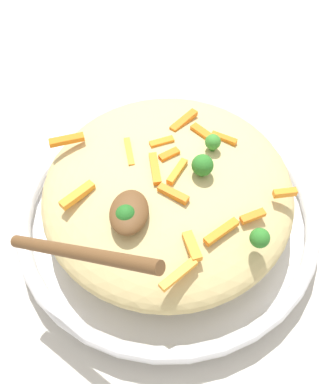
# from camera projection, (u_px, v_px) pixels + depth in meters

# --- Properties ---
(ground_plane) EXTENTS (2.40, 2.40, 0.00)m
(ground_plane) POSITION_uv_depth(u_px,v_px,m) (168.00, 224.00, 0.59)
(ground_plane) COLOR beige
(serving_bowl) EXTENTS (0.38, 0.38, 0.04)m
(serving_bowl) POSITION_uv_depth(u_px,v_px,m) (168.00, 215.00, 0.57)
(serving_bowl) COLOR silver
(serving_bowl) RESTS_ON ground_plane
(pasta_mound) EXTENTS (0.31, 0.30, 0.08)m
(pasta_mound) POSITION_uv_depth(u_px,v_px,m) (168.00, 189.00, 0.53)
(pasta_mound) COLOR #D1BA7A
(pasta_mound) RESTS_ON serving_bowl
(carrot_piece_0) EXTENTS (0.02, 0.04, 0.01)m
(carrot_piece_0) POSITION_uv_depth(u_px,v_px,m) (173.00, 194.00, 0.47)
(carrot_piece_0) COLOR orange
(carrot_piece_0) RESTS_ON pasta_mound
(carrot_piece_1) EXTENTS (0.03, 0.02, 0.01)m
(carrot_piece_1) POSITION_uv_depth(u_px,v_px,m) (192.00, 246.00, 0.44)
(carrot_piece_1) COLOR orange
(carrot_piece_1) RESTS_ON pasta_mound
(carrot_piece_2) EXTENTS (0.02, 0.03, 0.01)m
(carrot_piece_2) POSITION_uv_depth(u_px,v_px,m) (253.00, 216.00, 0.46)
(carrot_piece_2) COLOR orange
(carrot_piece_2) RESTS_ON pasta_mound
(carrot_piece_3) EXTENTS (0.03, 0.03, 0.01)m
(carrot_piece_3) POSITION_uv_depth(u_px,v_px,m) (202.00, 133.00, 0.53)
(carrot_piece_3) COLOR orange
(carrot_piece_3) RESTS_ON pasta_mound
(carrot_piece_4) EXTENTS (0.04, 0.02, 0.01)m
(carrot_piece_4) POSITION_uv_depth(u_px,v_px,m) (155.00, 169.00, 0.49)
(carrot_piece_4) COLOR orange
(carrot_piece_4) RESTS_ON pasta_mound
(carrot_piece_5) EXTENTS (0.04, 0.04, 0.01)m
(carrot_piece_5) POSITION_uv_depth(u_px,v_px,m) (178.00, 274.00, 0.42)
(carrot_piece_5) COLOR orange
(carrot_piece_5) RESTS_ON pasta_mound
(carrot_piece_6) EXTENTS (0.04, 0.03, 0.01)m
(carrot_piece_6) POSITION_uv_depth(u_px,v_px,m) (184.00, 121.00, 0.54)
(carrot_piece_6) COLOR orange
(carrot_piece_6) RESTS_ON pasta_mound
(carrot_piece_7) EXTENTS (0.02, 0.02, 0.01)m
(carrot_piece_7) POSITION_uv_depth(u_px,v_px,m) (171.00, 155.00, 0.50)
(carrot_piece_7) COLOR orange
(carrot_piece_7) RESTS_ON pasta_mound
(carrot_piece_8) EXTENTS (0.04, 0.03, 0.01)m
(carrot_piece_8) POSITION_uv_depth(u_px,v_px,m) (77.00, 195.00, 0.48)
(carrot_piece_8) COLOR orange
(carrot_piece_8) RESTS_ON pasta_mound
(carrot_piece_9) EXTENTS (0.02, 0.03, 0.01)m
(carrot_piece_9) POSITION_uv_depth(u_px,v_px,m) (162.00, 142.00, 0.52)
(carrot_piece_9) COLOR orange
(carrot_piece_9) RESTS_ON pasta_mound
(carrot_piece_10) EXTENTS (0.01, 0.03, 0.01)m
(carrot_piece_10) POSITION_uv_depth(u_px,v_px,m) (285.00, 193.00, 0.48)
(carrot_piece_10) COLOR orange
(carrot_piece_10) RESTS_ON pasta_mound
(carrot_piece_11) EXTENTS (0.02, 0.04, 0.01)m
(carrot_piece_11) POSITION_uv_depth(u_px,v_px,m) (67.00, 140.00, 0.52)
(carrot_piece_11) COLOR orange
(carrot_piece_11) RESTS_ON pasta_mound
(carrot_piece_12) EXTENTS (0.02, 0.03, 0.01)m
(carrot_piece_12) POSITION_uv_depth(u_px,v_px,m) (224.00, 138.00, 0.53)
(carrot_piece_12) COLOR orange
(carrot_piece_12) RESTS_ON pasta_mound
(carrot_piece_13) EXTENTS (0.03, 0.04, 0.01)m
(carrot_piece_13) POSITION_uv_depth(u_px,v_px,m) (221.00, 232.00, 0.45)
(carrot_piece_13) COLOR orange
(carrot_piece_13) RESTS_ON pasta_mound
(carrot_piece_14) EXTENTS (0.04, 0.02, 0.01)m
(carrot_piece_14) POSITION_uv_depth(u_px,v_px,m) (177.00, 172.00, 0.49)
(carrot_piece_14) COLOR orange
(carrot_piece_14) RESTS_ON pasta_mound
(carrot_piece_15) EXTENTS (0.04, 0.02, 0.01)m
(carrot_piece_15) POSITION_uv_depth(u_px,v_px,m) (129.00, 152.00, 0.51)
(carrot_piece_15) COLOR orange
(carrot_piece_15) RESTS_ON pasta_mound
(broccoli_floret_0) EXTENTS (0.02, 0.02, 0.03)m
(broccoli_floret_0) POSITION_uv_depth(u_px,v_px,m) (126.00, 216.00, 0.45)
(broccoli_floret_0) COLOR #205B1C
(broccoli_floret_0) RESTS_ON pasta_mound
(broccoli_floret_1) EXTENTS (0.02, 0.02, 0.02)m
(broccoli_floret_1) POSITION_uv_depth(u_px,v_px,m) (213.00, 142.00, 0.50)
(broccoli_floret_1) COLOR #377928
(broccoli_floret_1) RESTS_ON pasta_mound
(broccoli_floret_2) EXTENTS (0.02, 0.02, 0.02)m
(broccoli_floret_2) POSITION_uv_depth(u_px,v_px,m) (260.00, 238.00, 0.43)
(broccoli_floret_2) COLOR #296820
(broccoli_floret_2) RESTS_ON pasta_mound
(broccoli_floret_3) EXTENTS (0.02, 0.02, 0.03)m
(broccoli_floret_3) POSITION_uv_depth(u_px,v_px,m) (202.00, 165.00, 0.48)
(broccoli_floret_3) COLOR #296820
(broccoli_floret_3) RESTS_ON pasta_mound
(serving_spoon) EXTENTS (0.14, 0.16, 0.10)m
(serving_spoon) POSITION_uv_depth(u_px,v_px,m) (111.00, 226.00, 0.42)
(serving_spoon) COLOR brown
(serving_spoon) RESTS_ON pasta_mound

